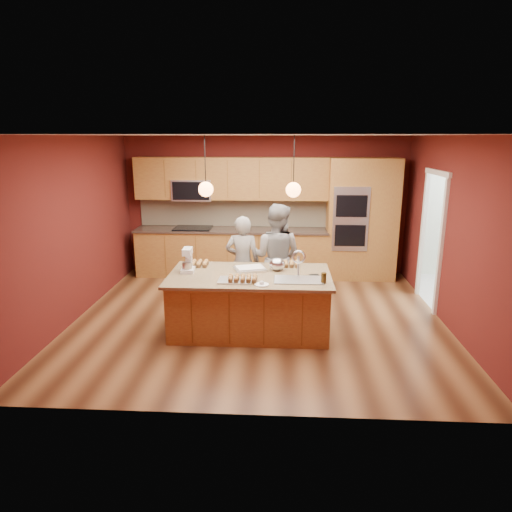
# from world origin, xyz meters

# --- Properties ---
(floor) EXTENTS (5.50, 5.50, 0.00)m
(floor) POSITION_xyz_m (0.00, 0.00, 0.00)
(floor) COLOR #442514
(floor) RESTS_ON ground
(ceiling) EXTENTS (5.50, 5.50, 0.00)m
(ceiling) POSITION_xyz_m (0.00, 0.00, 2.70)
(ceiling) COLOR silver
(ceiling) RESTS_ON ground
(wall_back) EXTENTS (5.50, 0.00, 5.50)m
(wall_back) POSITION_xyz_m (0.00, 2.50, 1.35)
(wall_back) COLOR #501513
(wall_back) RESTS_ON ground
(wall_front) EXTENTS (5.50, 0.00, 5.50)m
(wall_front) POSITION_xyz_m (0.00, -2.50, 1.35)
(wall_front) COLOR #501513
(wall_front) RESTS_ON ground
(wall_left) EXTENTS (0.00, 5.00, 5.00)m
(wall_left) POSITION_xyz_m (-2.75, 0.00, 1.35)
(wall_left) COLOR #501513
(wall_left) RESTS_ON ground
(wall_right) EXTENTS (0.00, 5.00, 5.00)m
(wall_right) POSITION_xyz_m (2.75, 0.00, 1.35)
(wall_right) COLOR #501513
(wall_right) RESTS_ON ground
(cabinet_run) EXTENTS (3.74, 0.64, 2.30)m
(cabinet_run) POSITION_xyz_m (-0.68, 2.25, 0.98)
(cabinet_run) COLOR brown
(cabinet_run) RESTS_ON floor
(oven_column) EXTENTS (1.30, 0.62, 2.30)m
(oven_column) POSITION_xyz_m (1.85, 2.19, 1.15)
(oven_column) COLOR brown
(oven_column) RESTS_ON floor
(doorway_trim) EXTENTS (0.08, 1.11, 2.20)m
(doorway_trim) POSITION_xyz_m (2.73, 0.80, 1.05)
(doorway_trim) COLOR white
(doorway_trim) RESTS_ON wall_right
(pendant_left) EXTENTS (0.20, 0.20, 0.80)m
(pendant_left) POSITION_xyz_m (-0.68, -0.43, 2.00)
(pendant_left) COLOR black
(pendant_left) RESTS_ON ceiling
(pendant_right) EXTENTS (0.20, 0.20, 0.80)m
(pendant_right) POSITION_xyz_m (0.48, -0.43, 2.00)
(pendant_right) COLOR black
(pendant_right) RESTS_ON ceiling
(island) EXTENTS (2.24, 1.26, 1.21)m
(island) POSITION_xyz_m (-0.09, -0.44, 0.42)
(island) COLOR brown
(island) RESTS_ON floor
(person_left) EXTENTS (0.56, 0.38, 1.49)m
(person_left) POSITION_xyz_m (-0.28, 0.45, 0.75)
(person_left) COLOR black
(person_left) RESTS_ON floor
(person_right) EXTENTS (0.98, 0.86, 1.69)m
(person_right) POSITION_xyz_m (0.25, 0.45, 0.84)
(person_right) COLOR slate
(person_right) RESTS_ON floor
(stand_mixer) EXTENTS (0.19, 0.26, 0.34)m
(stand_mixer) POSITION_xyz_m (-0.98, -0.36, 0.97)
(stand_mixer) COLOR white
(stand_mixer) RESTS_ON island
(sheet_cake) EXTENTS (0.51, 0.44, 0.05)m
(sheet_cake) POSITION_xyz_m (-0.11, -0.22, 0.85)
(sheet_cake) COLOR silver
(sheet_cake) RESTS_ON island
(cooling_rack) EXTENTS (0.45, 0.32, 0.02)m
(cooling_rack) POSITION_xyz_m (-0.27, -0.74, 0.84)
(cooling_rack) COLOR silver
(cooling_rack) RESTS_ON island
(mixing_bowl) EXTENTS (0.23, 0.23, 0.19)m
(mixing_bowl) POSITION_xyz_m (0.27, -0.21, 0.92)
(mixing_bowl) COLOR silver
(mixing_bowl) RESTS_ON island
(plate) EXTENTS (0.19, 0.19, 0.01)m
(plate) POSITION_xyz_m (0.08, -0.90, 0.83)
(plate) COLOR white
(plate) RESTS_ON island
(tumbler) EXTENTS (0.07, 0.07, 0.14)m
(tumbler) POSITION_xyz_m (0.89, -0.76, 0.90)
(tumbler) COLOR #3A290D
(tumbler) RESTS_ON island
(phone) EXTENTS (0.14, 0.09, 0.01)m
(phone) POSITION_xyz_m (0.79, -0.42, 0.83)
(phone) COLOR black
(phone) RESTS_ON island
(cupcakes_left) EXTENTS (0.26, 0.26, 0.08)m
(cupcakes_left) POSITION_xyz_m (-0.87, -0.06, 0.87)
(cupcakes_left) COLOR #B88543
(cupcakes_left) RESTS_ON island
(cupcakes_rack) EXTENTS (0.40, 0.24, 0.07)m
(cupcakes_rack) POSITION_xyz_m (-0.17, -0.78, 0.88)
(cupcakes_rack) COLOR #B88543
(cupcakes_rack) RESTS_ON island
(cupcakes_right) EXTENTS (0.24, 0.24, 0.07)m
(cupcakes_right) POSITION_xyz_m (0.48, 0.01, 0.86)
(cupcakes_right) COLOR #B88543
(cupcakes_right) RESTS_ON island
(dryer) EXTENTS (0.79, 0.80, 1.03)m
(dryer) POSITION_xyz_m (4.19, 1.62, 0.51)
(dryer) COLOR white
(dryer) RESTS_ON floor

